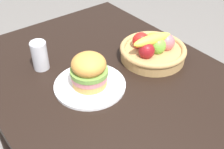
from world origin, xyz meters
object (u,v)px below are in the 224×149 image
at_px(plate, 90,85).
at_px(soda_can, 40,55).
at_px(sandwich, 89,70).
at_px(fruit_basket, 153,49).

xyz_separation_m(plate, soda_can, (-0.23, -0.09, 0.06)).
distance_m(plate, sandwich, 0.07).
relative_size(plate, fruit_basket, 0.96).
xyz_separation_m(sandwich, fruit_basket, (0.01, 0.33, -0.03)).
xyz_separation_m(soda_can, fruit_basket, (0.24, 0.42, -0.02)).
bearing_deg(plate, fruit_basket, 88.33).
xyz_separation_m(plate, fruit_basket, (0.01, 0.33, 0.04)).
height_order(sandwich, soda_can, sandwich).
height_order(plate, soda_can, soda_can).
distance_m(plate, soda_can, 0.25).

